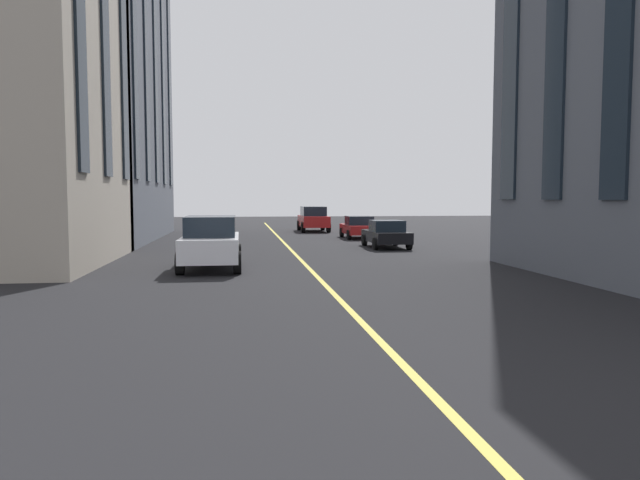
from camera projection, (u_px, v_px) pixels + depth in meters
name	position (u px, v px, depth m)	size (l,w,h in m)	color
lane_centre_line	(313.00, 272.00, 19.84)	(80.00, 0.16, 0.01)	#D8C64C
car_black_parked_a	(386.00, 234.00, 29.57)	(3.90, 1.89, 1.40)	black
car_red_mid	(359.00, 227.00, 36.47)	(3.90, 1.89, 1.40)	#B21E1E
car_white_oncoming	(211.00, 242.00, 20.76)	(4.70, 2.14, 1.88)	silver
car_red_near	(313.00, 219.00, 44.07)	(4.70, 2.14, 1.88)	#B21E1E
building_left_near	(41.00, 31.00, 34.24)	(17.75, 12.99, 24.70)	#565B66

